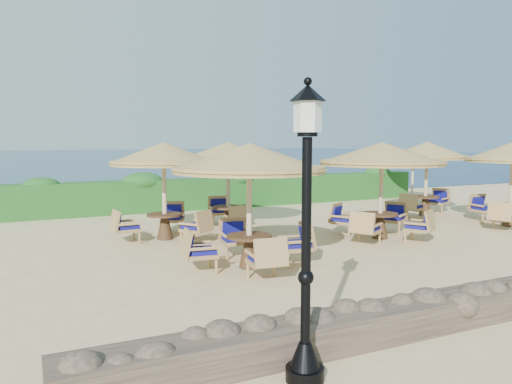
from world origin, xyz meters
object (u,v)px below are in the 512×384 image
Objects in this scene: cafe_set_3 at (164,169)px; cafe_set_4 at (228,162)px; cafe_set_5 at (427,159)px; lamp_post at (306,246)px; cafe_set_1 at (382,168)px; extra_parasol at (413,152)px; cafe_set_0 at (249,178)px; cafe_set_2 at (512,166)px.

cafe_set_3 is 2.24m from cafe_set_4.
cafe_set_5 is at bearing 1.30° from cafe_set_3.
lamp_post is at bearing -139.40° from cafe_set_5.
cafe_set_1 is 1.18× the size of cafe_set_5.
lamp_post is 1.38× the size of extra_parasol.
cafe_set_0 is at bearing -163.62° from cafe_set_1.
extra_parasol is 13.21m from cafe_set_0.
extra_parasol is at bearing 41.86° from cafe_set_1.
cafe_set_4 is at bearing 158.36° from cafe_set_2.
cafe_set_3 and cafe_set_4 have the same top height.
cafe_set_0 is (-11.09, -7.17, -0.24)m from extra_parasol.
cafe_set_1 is 4.49m from cafe_set_4.
cafe_set_4 is (2.83, 9.26, 0.51)m from lamp_post.
cafe_set_0 reaches higher than extra_parasol.
cafe_set_1 is at bearing -147.75° from cafe_set_5.
cafe_set_4 is at bearing -164.33° from extra_parasol.
cafe_set_0 is 4.62m from cafe_set_4.
cafe_set_0 and cafe_set_1 have the same top height.
cafe_set_3 and cafe_set_5 have the same top height.
extra_parasol is at bearing 54.07° from cafe_set_5.
cafe_set_0 is at bearing 72.61° from lamp_post.
cafe_set_3 is at bearing 155.80° from cafe_set_1.
extra_parasol is 0.83× the size of cafe_set_3.
cafe_set_0 and cafe_set_5 have the same top height.
lamp_post is 17.41m from extra_parasol.
cafe_set_1 and cafe_set_4 have the same top height.
cafe_set_1 and cafe_set_2 have the same top height.
cafe_set_0 is 0.96× the size of cafe_set_1.
lamp_post reaches higher than cafe_set_1.
cafe_set_2 is 10.70m from cafe_set_3.
cafe_set_1 is 4.96m from cafe_set_5.
cafe_set_3 is (-5.41, 2.43, -0.02)m from cafe_set_1.
cafe_set_3 is at bearing -178.70° from cafe_set_5.
cafe_set_0 is at bearing -147.11° from extra_parasol.
lamp_post reaches higher than cafe_set_3.
extra_parasol is at bearing 15.88° from cafe_set_3.
extra_parasol is 3.92m from cafe_set_5.
lamp_post is 13.58m from cafe_set_5.
cafe_set_4 is at bearing 16.84° from cafe_set_3.
cafe_set_1 is at bearing -24.20° from cafe_set_3.
cafe_set_0 is 9.66m from cafe_set_5.
lamp_post is at bearing -151.58° from cafe_set_2.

